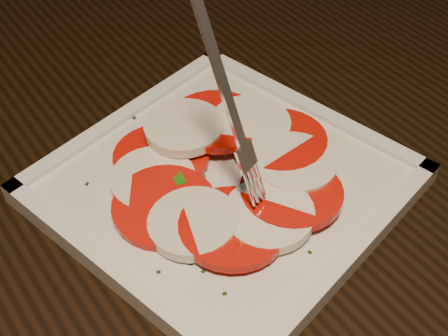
{
  "coord_description": "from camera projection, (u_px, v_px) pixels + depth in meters",
  "views": [
    {
      "loc": [
        -0.46,
        -0.51,
        1.17
      ],
      "look_at": [
        -0.28,
        -0.16,
        0.78
      ],
      "focal_mm": 50.0,
      "sensor_mm": 36.0,
      "label": 1
    }
  ],
  "objects": [
    {
      "name": "table",
      "position": [
        229.0,
        204.0,
        0.7
      ],
      "size": [
        1.3,
        0.96,
        0.75
      ],
      "rotation": [
        0.0,
        0.0,
        0.14
      ],
      "color": "black",
      "rests_on": "ground"
    },
    {
      "name": "fork",
      "position": [
        222.0,
        104.0,
        0.48
      ],
      "size": [
        0.05,
        0.07,
        0.17
      ],
      "primitive_type": null,
      "rotation": [
        0.0,
        0.0,
        0.45
      ],
      "color": "white",
      "rests_on": "caprese_salad"
    },
    {
      "name": "plate",
      "position": [
        224.0,
        185.0,
        0.57
      ],
      "size": [
        0.37,
        0.37,
        0.01
      ],
      "primitive_type": "cube",
      "rotation": [
        0.0,
        0.0,
        0.37
      ],
      "color": "silver",
      "rests_on": "table"
    },
    {
      "name": "caprese_salad",
      "position": [
        224.0,
        171.0,
        0.56
      ],
      "size": [
        0.22,
        0.23,
        0.03
      ],
      "color": "red",
      "rests_on": "plate"
    }
  ]
}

